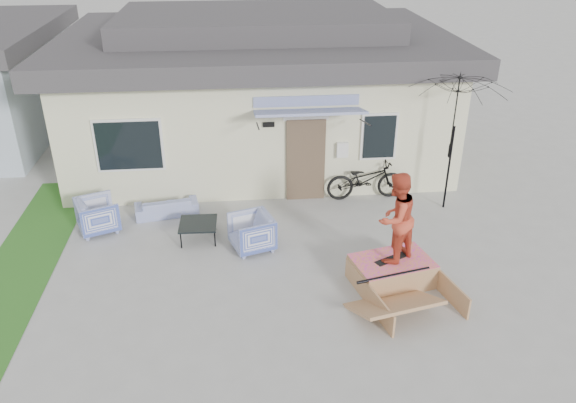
{
  "coord_description": "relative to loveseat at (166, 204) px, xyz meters",
  "views": [
    {
      "loc": [
        -0.69,
        -8.33,
        6.52
      ],
      "look_at": [
        0.3,
        1.8,
        1.3
      ],
      "focal_mm": 35.43,
      "sensor_mm": 36.0,
      "label": 1
    }
  ],
  "objects": [
    {
      "name": "ground",
      "position": [
        2.41,
        -3.94,
        -0.29
      ],
      "size": [
        90.0,
        90.0,
        0.0
      ],
      "primitive_type": "plane",
      "color": "#9E9E9A",
      "rests_on": "ground"
    },
    {
      "name": "grass_strip",
      "position": [
        -2.79,
        -1.94,
        -0.29
      ],
      "size": [
        1.4,
        8.0,
        0.01
      ],
      "primitive_type": "cube",
      "color": "#27601F",
      "rests_on": "ground"
    },
    {
      "name": "bicycle",
      "position": [
        4.92,
        0.41,
        0.34
      ],
      "size": [
        2.0,
        0.77,
        1.26
      ],
      "primitive_type": "imported",
      "rotation": [
        0.0,
        0.0,
        1.61
      ],
      "color": "black",
      "rests_on": "ground"
    },
    {
      "name": "patio_umbrella",
      "position": [
        6.75,
        -0.28,
        1.46
      ],
      "size": [
        2.5,
        2.35,
        2.2
      ],
      "color": "black",
      "rests_on": "ground"
    },
    {
      "name": "coffee_table",
      "position": [
        0.81,
        -1.23,
        -0.09
      ],
      "size": [
        0.83,
        0.83,
        0.4
      ],
      "primitive_type": "cube",
      "rotation": [
        0.0,
        0.0,
        -0.03
      ],
      "color": "black",
      "rests_on": "ground"
    },
    {
      "name": "skate_ramp",
      "position": [
        4.64,
        -3.27,
        -0.04
      ],
      "size": [
        1.9,
        2.27,
        0.5
      ],
      "primitive_type": null,
      "rotation": [
        0.0,
        0.0,
        0.23
      ],
      "color": "#AB7C51",
      "rests_on": "ground"
    },
    {
      "name": "skateboard",
      "position": [
        4.63,
        -3.23,
        0.23
      ],
      "size": [
        0.74,
        0.49,
        0.05
      ],
      "primitive_type": "cube",
      "rotation": [
        0.0,
        0.0,
        0.46
      ],
      "color": "black",
      "rests_on": "skate_ramp"
    },
    {
      "name": "loveseat",
      "position": [
        0.0,
        0.0,
        0.0
      ],
      "size": [
        1.54,
        0.7,
        0.58
      ],
      "primitive_type": "imported",
      "rotation": [
        0.0,
        0.0,
        3.32
      ],
      "color": "#344AAB",
      "rests_on": "ground"
    },
    {
      "name": "armchair_left",
      "position": [
        -1.46,
        -0.62,
        0.14
      ],
      "size": [
        1.05,
        1.08,
        0.87
      ],
      "primitive_type": "imported",
      "rotation": [
        0.0,
        0.0,
        1.97
      ],
      "color": "#344AAB",
      "rests_on": "ground"
    },
    {
      "name": "house",
      "position": [
        2.41,
        4.06,
        1.65
      ],
      "size": [
        10.8,
        8.49,
        4.1
      ],
      "color": "beige",
      "rests_on": "ground"
    },
    {
      "name": "skater",
      "position": [
        4.63,
        -3.23,
        1.15
      ],
      "size": [
        1.11,
        1.07,
        1.8
      ],
      "primitive_type": "imported",
      "rotation": [
        0.0,
        0.0,
        3.77
      ],
      "color": "#CF482E",
      "rests_on": "skateboard"
    },
    {
      "name": "armchair_right",
      "position": [
        1.97,
        -1.74,
        0.14
      ],
      "size": [
        1.0,
        1.04,
        0.86
      ],
      "primitive_type": "imported",
      "rotation": [
        0.0,
        0.0,
        -1.26
      ],
      "color": "#344AAB",
      "rests_on": "ground"
    }
  ]
}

